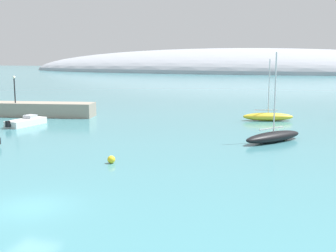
{
  "coord_description": "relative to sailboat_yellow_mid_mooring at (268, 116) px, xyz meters",
  "views": [
    {
      "loc": [
        14.31,
        -18.86,
        8.01
      ],
      "look_at": [
        0.64,
        20.93,
        1.28
      ],
      "focal_mm": 46.69,
      "sensor_mm": 36.0,
      "label": 1
    }
  ],
  "objects": [
    {
      "name": "sailboat_yellow_mid_mooring",
      "position": [
        0.0,
        0.0,
        0.0
      ],
      "size": [
        6.45,
        3.29,
        7.68
      ],
      "rotation": [
        0.0,
        0.0,
        0.28
      ],
      "color": "yellow",
      "rests_on": "water"
    },
    {
      "name": "sailboat_black_outer_mooring",
      "position": [
        2.0,
        -13.82,
        -0.01
      ],
      "size": [
        5.48,
        6.8,
        8.4
      ],
      "rotation": [
        0.0,
        0.0,
        0.96
      ],
      "color": "black",
      "rests_on": "water"
    },
    {
      "name": "distant_ridge",
      "position": [
        -35.29,
        176.41,
        -0.55
      ],
      "size": [
        240.96,
        82.19,
        24.5
      ],
      "primitive_type": "ellipsoid",
      "color": "#999EA8",
      "rests_on": "ground"
    },
    {
      "name": "motorboat_white_alongside_breakwater",
      "position": [
        -26.36,
        -13.09,
        -0.13
      ],
      "size": [
        2.45,
        5.66,
        1.16
      ],
      "rotation": [
        0.0,
        0.0,
        1.47
      ],
      "color": "white",
      "rests_on": "water"
    },
    {
      "name": "harbor_lamp_post",
      "position": [
        -32.23,
        -7.37,
        3.59
      ],
      "size": [
        0.36,
        0.36,
        3.61
      ],
      "color": "black",
      "rests_on": "breakwater_rocks"
    },
    {
      "name": "breakwater_rocks",
      "position": [
        -34.14,
        -6.83,
        0.38
      ],
      "size": [
        24.2,
        8.45,
        1.86
      ],
      "primitive_type": "cube",
      "rotation": [
        0.0,
        0.0,
        0.22
      ],
      "color": "gray",
      "rests_on": "ground"
    },
    {
      "name": "water",
      "position": [
        -8.55,
        -36.54,
        -0.55
      ],
      "size": [
        600.0,
        600.0,
        0.0
      ],
      "primitive_type": "plane",
      "color": "teal",
      "rests_on": "ground"
    },
    {
      "name": "mooring_buoy_yellow",
      "position": [
        -8.75,
        -26.39,
        -0.25
      ],
      "size": [
        0.6,
        0.6,
        0.6
      ],
      "primitive_type": "sphere",
      "color": "yellow",
      "rests_on": "water"
    }
  ]
}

